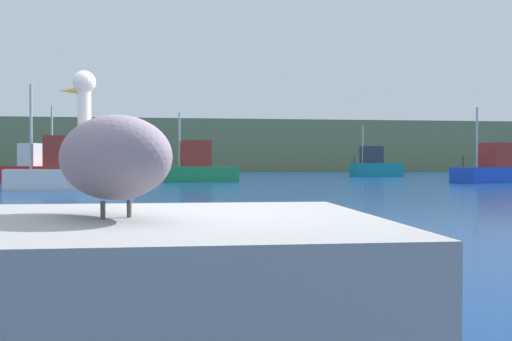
# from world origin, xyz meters

# --- Properties ---
(ground_plane) EXTENTS (260.00, 260.00, 0.00)m
(ground_plane) POSITION_xyz_m (0.00, 0.00, 0.00)
(ground_plane) COLOR navy
(hillside_backdrop) EXTENTS (140.00, 12.15, 7.86)m
(hillside_backdrop) POSITION_xyz_m (0.00, 79.45, 3.93)
(hillside_backdrop) COLOR #6B7A51
(hillside_backdrop) RESTS_ON ground
(pier_dock) EXTENTS (3.36, 2.41, 0.79)m
(pier_dock) POSITION_xyz_m (-0.54, -0.52, 0.40)
(pier_dock) COLOR gray
(pier_dock) RESTS_ON ground
(pelican) EXTENTS (1.08, 1.33, 0.98)m
(pelican) POSITION_xyz_m (-0.55, -0.51, 1.18)
(pelican) COLOR slate
(pelican) RESTS_ON pier_dock
(fishing_boat_red) EXTENTS (4.61, 3.18, 4.79)m
(fishing_boat_red) POSITION_xyz_m (-10.27, 30.70, 0.82)
(fishing_boat_red) COLOR red
(fishing_boat_red) RESTS_ON ground
(fishing_boat_blue) EXTENTS (6.37, 3.59, 4.54)m
(fishing_boat_blue) POSITION_xyz_m (18.38, 26.25, 0.77)
(fishing_boat_blue) COLOR blue
(fishing_boat_blue) RESTS_ON ground
(fishing_boat_teal) EXTENTS (4.90, 2.33, 4.62)m
(fishing_boat_teal) POSITION_xyz_m (16.10, 41.94, 1.00)
(fishing_boat_teal) COLOR teal
(fishing_boat_teal) RESTS_ON ground
(fishing_boat_green) EXTENTS (4.79, 2.07, 4.35)m
(fishing_boat_green) POSITION_xyz_m (0.18, 29.35, 0.91)
(fishing_boat_green) COLOR #1E8C4C
(fishing_boat_green) RESTS_ON ground
(fishing_boat_white) EXTENTS (5.68, 2.74, 4.63)m
(fishing_boat_white) POSITION_xyz_m (-5.79, 20.51, 0.76)
(fishing_boat_white) COLOR white
(fishing_boat_white) RESTS_ON ground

